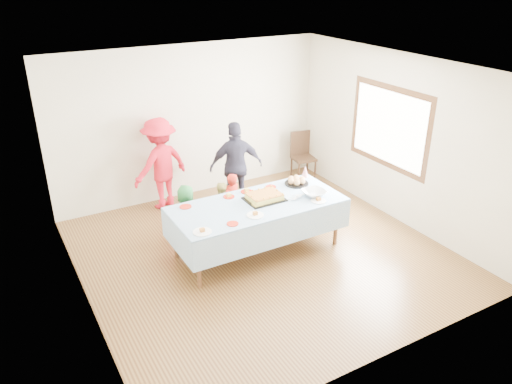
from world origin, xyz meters
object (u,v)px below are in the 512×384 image
party_table (258,207)px  birthday_cake (264,197)px  adult_left (161,164)px  dining_chair (302,153)px

party_table → birthday_cake: (0.14, 0.05, 0.10)m
birthday_cake → party_table: bearing=-160.6°
party_table → adult_left: bearing=108.3°
dining_chair → adult_left: 2.85m
party_table → birthday_cake: birthday_cake is taller
birthday_cake → adult_left: 2.22m
party_table → adult_left: adult_left is taller
dining_chair → adult_left: size_ratio=0.59×
party_table → birthday_cake: bearing=19.4°
birthday_cake → dining_chair: (1.99, 1.92, -0.30)m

